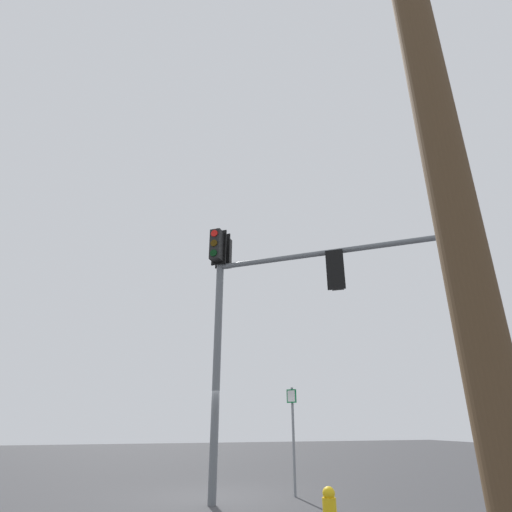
{
  "coord_description": "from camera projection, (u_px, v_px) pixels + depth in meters",
  "views": [
    {
      "loc": [
        -2.42,
        -11.58,
        1.76
      ],
      "look_at": [
        0.55,
        -1.63,
        6.03
      ],
      "focal_mm": 28.48,
      "sensor_mm": 36.0,
      "label": 1
    }
  ],
  "objects": [
    {
      "name": "signal_mast_assembly",
      "position": [
        254.0,
        294.0,
        10.84
      ],
      "size": [
        5.3,
        4.17,
        6.92
      ],
      "color": "slate",
      "rests_on": "ground"
    },
    {
      "name": "utility_pole_wooden",
      "position": [
        411.0,
        3.0,
        3.48
      ],
      "size": [
        1.7,
        0.42,
        9.97
      ],
      "color": "#4C3823",
      "rests_on": "ground"
    },
    {
      "name": "route_sign_primary",
      "position": [
        293.0,
        430.0,
        10.97
      ],
      "size": [
        0.22,
        0.22,
        2.67
      ],
      "color": "slate",
      "rests_on": "ground"
    },
    {
      "name": "ground_plane",
      "position": [
        217.0,
        498.0,
        10.23
      ],
      "size": [
        60.0,
        60.0,
        0.0
      ],
      "primitive_type": "plane",
      "color": "#38383A"
    }
  ]
}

